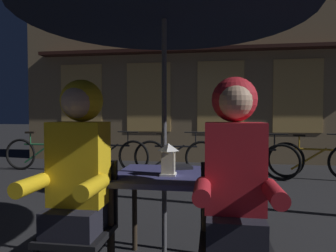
{
  "coord_description": "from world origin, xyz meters",
  "views": [
    {
      "loc": [
        0.35,
        -2.16,
        1.18
      ],
      "look_at": [
        0.0,
        0.19,
        1.08
      ],
      "focal_mm": 31.86,
      "sensor_mm": 36.0,
      "label": 1
    }
  ],
  "objects_px": {
    "lantern": "(168,159)",
    "person_right_hooded": "(235,172)",
    "person_left_hooded": "(77,167)",
    "bicycle_fourth": "(251,160)",
    "book": "(178,167)",
    "bicycle_second": "(110,155)",
    "bicycle_nearest": "(43,154)",
    "cafe_table": "(164,187)",
    "chair_right": "(234,229)",
    "bicycle_fifth": "(316,160)",
    "bicycle_third": "(176,156)",
    "chair_left": "(82,221)"
  },
  "relations": [
    {
      "from": "person_left_hooded",
      "to": "bicycle_fifth",
      "type": "distance_m",
      "value": 4.8
    },
    {
      "from": "lantern",
      "to": "bicycle_second",
      "type": "height_order",
      "value": "lantern"
    },
    {
      "from": "cafe_table",
      "to": "bicycle_second",
      "type": "xyz_separation_m",
      "value": [
        -1.71,
        3.67,
        -0.29
      ]
    },
    {
      "from": "chair_right",
      "to": "bicycle_third",
      "type": "bearing_deg",
      "value": 101.78
    },
    {
      "from": "chair_right",
      "to": "person_left_hooded",
      "type": "bearing_deg",
      "value": -176.61
    },
    {
      "from": "cafe_table",
      "to": "chair_left",
      "type": "xyz_separation_m",
      "value": [
        -0.48,
        -0.37,
        -0.15
      ]
    },
    {
      "from": "bicycle_second",
      "to": "chair_right",
      "type": "bearing_deg",
      "value": -61.54
    },
    {
      "from": "cafe_table",
      "to": "bicycle_nearest",
      "type": "xyz_separation_m",
      "value": [
        -3.16,
        3.62,
        -0.29
      ]
    },
    {
      "from": "lantern",
      "to": "bicycle_nearest",
      "type": "height_order",
      "value": "lantern"
    },
    {
      "from": "lantern",
      "to": "chair_left",
      "type": "height_order",
      "value": "lantern"
    },
    {
      "from": "chair_right",
      "to": "book",
      "type": "distance_m",
      "value": 0.75
    },
    {
      "from": "chair_right",
      "to": "bicycle_fifth",
      "type": "xyz_separation_m",
      "value": [
        1.73,
        3.88,
        -0.14
      ]
    },
    {
      "from": "cafe_table",
      "to": "person_right_hooded",
      "type": "height_order",
      "value": "person_right_hooded"
    },
    {
      "from": "bicycle_second",
      "to": "cafe_table",
      "type": "bearing_deg",
      "value": -65.03
    },
    {
      "from": "bicycle_third",
      "to": "chair_left",
      "type": "bearing_deg",
      "value": -91.74
    },
    {
      "from": "chair_right",
      "to": "bicycle_second",
      "type": "relative_size",
      "value": 0.52
    },
    {
      "from": "person_right_hooded",
      "to": "bicycle_fourth",
      "type": "bearing_deg",
      "value": 81.31
    },
    {
      "from": "lantern",
      "to": "book",
      "type": "bearing_deg",
      "value": 81.32
    },
    {
      "from": "person_left_hooded",
      "to": "bicycle_nearest",
      "type": "relative_size",
      "value": 0.83
    },
    {
      "from": "person_left_hooded",
      "to": "bicycle_fourth",
      "type": "distance_m",
      "value": 4.14
    },
    {
      "from": "lantern",
      "to": "bicycle_second",
      "type": "xyz_separation_m",
      "value": [
        -1.75,
        3.74,
        -0.51
      ]
    },
    {
      "from": "bicycle_nearest",
      "to": "bicycle_fifth",
      "type": "bearing_deg",
      "value": -1.1
    },
    {
      "from": "cafe_table",
      "to": "person_left_hooded",
      "type": "xyz_separation_m",
      "value": [
        -0.48,
        -0.43,
        0.21
      ]
    },
    {
      "from": "bicycle_second",
      "to": "bicycle_third",
      "type": "height_order",
      "value": "same"
    },
    {
      "from": "lantern",
      "to": "person_right_hooded",
      "type": "height_order",
      "value": "person_right_hooded"
    },
    {
      "from": "chair_right",
      "to": "bicycle_fourth",
      "type": "distance_m",
      "value": 3.8
    },
    {
      "from": "bicycle_third",
      "to": "book",
      "type": "height_order",
      "value": "bicycle_third"
    },
    {
      "from": "cafe_table",
      "to": "book",
      "type": "relative_size",
      "value": 3.7
    },
    {
      "from": "bicycle_nearest",
      "to": "bicycle_fifth",
      "type": "relative_size",
      "value": 1.01
    },
    {
      "from": "cafe_table",
      "to": "chair_left",
      "type": "height_order",
      "value": "chair_left"
    },
    {
      "from": "bicycle_second",
      "to": "person_left_hooded",
      "type": "bearing_deg",
      "value": -73.28
    },
    {
      "from": "cafe_table",
      "to": "chair_left",
      "type": "bearing_deg",
      "value": -142.45
    },
    {
      "from": "person_right_hooded",
      "to": "book",
      "type": "bearing_deg",
      "value": 122.12
    },
    {
      "from": "person_left_hooded",
      "to": "chair_right",
      "type": "bearing_deg",
      "value": 3.39
    },
    {
      "from": "bicycle_second",
      "to": "bicycle_nearest",
      "type": "bearing_deg",
      "value": -177.81
    },
    {
      "from": "person_left_hooded",
      "to": "bicycle_second",
      "type": "relative_size",
      "value": 0.84
    },
    {
      "from": "bicycle_fifth",
      "to": "book",
      "type": "relative_size",
      "value": 8.31
    },
    {
      "from": "chair_left",
      "to": "book",
      "type": "xyz_separation_m",
      "value": [
        0.56,
        0.58,
        0.26
      ]
    },
    {
      "from": "bicycle_fourth",
      "to": "book",
      "type": "distance_m",
      "value": 3.35
    },
    {
      "from": "bicycle_fourth",
      "to": "chair_left",
      "type": "bearing_deg",
      "value": -112.35
    },
    {
      "from": "person_right_hooded",
      "to": "bicycle_fourth",
      "type": "height_order",
      "value": "person_right_hooded"
    },
    {
      "from": "cafe_table",
      "to": "person_left_hooded",
      "type": "bearing_deg",
      "value": -138.43
    },
    {
      "from": "bicycle_nearest",
      "to": "bicycle_second",
      "type": "relative_size",
      "value": 1.0
    },
    {
      "from": "chair_right",
      "to": "bicycle_third",
      "type": "distance_m",
      "value": 4.11
    },
    {
      "from": "bicycle_nearest",
      "to": "lantern",
      "type": "bearing_deg",
      "value": -49.07
    },
    {
      "from": "book",
      "to": "bicycle_third",
      "type": "bearing_deg",
      "value": 74.1
    },
    {
      "from": "person_left_hooded",
      "to": "bicycle_second",
      "type": "height_order",
      "value": "person_left_hooded"
    },
    {
      "from": "book",
      "to": "bicycle_second",
      "type": "bearing_deg",
      "value": 94.15
    },
    {
      "from": "chair_left",
      "to": "bicycle_third",
      "type": "relative_size",
      "value": 0.52
    },
    {
      "from": "book",
      "to": "chair_left",
      "type": "bearing_deg",
      "value": -157.61
    }
  ]
}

